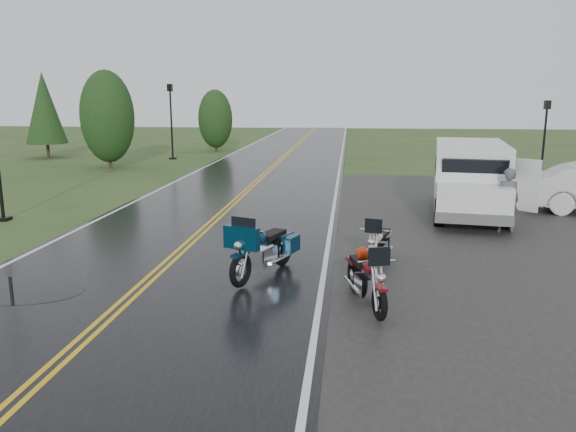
{
  "coord_description": "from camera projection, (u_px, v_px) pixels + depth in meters",
  "views": [
    {
      "loc": [
        4.31,
        -11.87,
        3.99
      ],
      "look_at": [
        2.8,
        2.0,
        1.0
      ],
      "focal_mm": 35.0,
      "sensor_mm": 36.0,
      "label": 1
    }
  ],
  "objects": [
    {
      "name": "ground",
      "position": [
        157.0,
        274.0,
        12.83
      ],
      "size": [
        120.0,
        120.0,
        0.0
      ],
      "primitive_type": "plane",
      "color": "#2D471E",
      "rests_on": "ground"
    },
    {
      "name": "road",
      "position": [
        240.0,
        197.0,
        22.55
      ],
      "size": [
        8.0,
        100.0,
        0.04
      ],
      "primitive_type": "cube",
      "color": "black",
      "rests_on": "ground"
    },
    {
      "name": "parking_pad",
      "position": [
        575.0,
        234.0,
        16.52
      ],
      "size": [
        14.0,
        24.0,
        0.03
      ],
      "primitive_type": "cube",
      "color": "black",
      "rests_on": "ground"
    },
    {
      "name": "motorcycle_red",
      "position": [
        380.0,
        289.0,
        9.92
      ],
      "size": [
        1.37,
        2.35,
        1.31
      ],
      "primitive_type": null,
      "rotation": [
        0.0,
        0.0,
        0.27
      ],
      "color": "#600B13",
      "rests_on": "ground"
    },
    {
      "name": "motorcycle_teal",
      "position": [
        240.0,
        256.0,
        11.62
      ],
      "size": [
        1.79,
        2.68,
        1.49
      ],
      "primitive_type": null,
      "rotation": [
        0.0,
        0.0,
        -0.38
      ],
      "color": "#042336",
      "rests_on": "ground"
    },
    {
      "name": "motorcycle_silver",
      "position": [
        372.0,
        251.0,
        12.43
      ],
      "size": [
        1.29,
        2.26,
        1.26
      ],
      "primitive_type": null,
      "rotation": [
        0.0,
        0.0,
        -0.25
      ],
      "color": "#B5B8BD",
      "rests_on": "ground"
    },
    {
      "name": "van_white",
      "position": [
        441.0,
        187.0,
        17.25
      ],
      "size": [
        3.26,
        6.61,
        2.49
      ],
      "primitive_type": null,
      "rotation": [
        0.0,
        0.0,
        -0.14
      ],
      "color": "silver",
      "rests_on": "ground"
    },
    {
      "name": "person_at_van",
      "position": [
        507.0,
        201.0,
        16.46
      ],
      "size": [
        0.71,
        0.47,
        1.92
      ],
      "primitive_type": "imported",
      "rotation": [
        0.0,
        0.0,
        3.13
      ],
      "color": "#4E4E53",
      "rests_on": "ground"
    },
    {
      "name": "lamp_post_far_left",
      "position": [
        171.0,
        122.0,
        35.62
      ],
      "size": [
        0.41,
        0.41,
        4.78
      ],
      "primitive_type": null,
      "color": "black",
      "rests_on": "ground"
    },
    {
      "name": "lamp_post_far_right",
      "position": [
        544.0,
        145.0,
        23.89
      ],
      "size": [
        0.33,
        0.33,
        3.86
      ],
      "primitive_type": null,
      "color": "black",
      "rests_on": "ground"
    },
    {
      "name": "tree_left_mid",
      "position": [
        108.0,
        127.0,
        31.24
      ],
      "size": [
        2.96,
        2.96,
        4.62
      ],
      "primitive_type": null,
      "color": "#1E3D19",
      "rests_on": "ground"
    },
    {
      "name": "tree_left_far",
      "position": [
        216.0,
        125.0,
        40.69
      ],
      "size": [
        2.48,
        2.48,
        3.81
      ],
      "primitive_type": null,
      "color": "#1E3D19",
      "rests_on": "ground"
    },
    {
      "name": "pine_left_far",
      "position": [
        45.0,
        116.0,
        36.36
      ],
      "size": [
        2.58,
        2.58,
        5.38
      ],
      "primitive_type": null,
      "color": "#1E3D19",
      "rests_on": "ground"
    }
  ]
}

